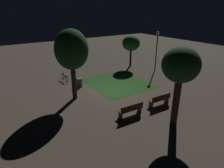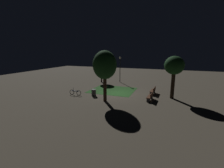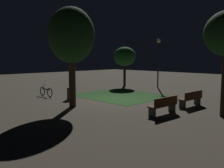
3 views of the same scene
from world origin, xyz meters
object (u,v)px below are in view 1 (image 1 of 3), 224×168
Objects in this scene: bench_back_row at (131,109)px; tree_back_left at (181,67)px; bench_path_side at (160,99)px; lamp_post_path_center at (157,44)px; tree_right_canopy at (131,43)px; bicycle at (65,77)px; tree_near_wall at (72,50)px; trash_bin at (79,82)px.

tree_back_left is (1.67, -2.25, 3.26)m from bench_back_row.
bench_path_side is 9.21m from lamp_post_path_center.
tree_back_left is (-1.13, -2.25, 3.26)m from bench_path_side.
tree_right_canopy is 9.13m from bicycle.
bicycle is at bearing 113.60° from bench_path_side.
bench_back_row is at bearing -66.52° from tree_near_wall.
tree_near_wall is 1.45× the size of tree_right_canopy.
trash_bin is at bearing 95.45° from bench_back_row.
bicycle is at bearing 79.06° from tree_near_wall.
lamp_post_path_center is 10.73m from bicycle.
tree_near_wall is 1.12× the size of tree_back_left.
tree_right_canopy is 4.66× the size of trash_bin.
tree_near_wall is at bearing -170.79° from lamp_post_path_center.
bench_path_side is at bearing -116.83° from tree_right_canopy.
tree_right_canopy is at bearing 63.17° from bench_path_side.
tree_back_left reaches higher than trash_bin.
tree_near_wall is 4.33m from trash_bin.
bench_path_side is 1.10× the size of bicycle.
bench_back_row is 0.48× the size of tree_right_canopy.
tree_back_left is 11.30m from lamp_post_path_center.
lamp_post_path_center is at bearing -2.03° from trash_bin.
bench_path_side is 10.87m from tree_right_canopy.
bicycle is at bearing 104.08° from tree_back_left.
tree_near_wall is 11.07m from lamp_post_path_center.
tree_back_left is at bearing -116.66° from bench_path_side.
tree_right_canopy is 2.30× the size of bicycle.
bench_back_row is at bearing -180.00° from bench_path_side.
trash_bin is (1.39, 2.10, -3.53)m from tree_near_wall.
tree_right_canopy is 0.78× the size of tree_back_left.
tree_back_left reaches higher than tree_right_canopy.
tree_near_wall reaches higher than trash_bin.
bench_path_side is (2.80, 0.00, 0.00)m from bench_back_row.
bench_back_row is 2.80m from bench_path_side.
tree_right_canopy is (4.79, 9.47, 2.38)m from bench_path_side.
bench_path_side is at bearing -63.05° from trash_bin.
trash_bin is 2.39m from bicycle.
tree_near_wall is 1.23× the size of lamp_post_path_center.
bicycle is (-1.18, 9.11, -0.14)m from bench_back_row.
lamp_post_path_center is (6.05, 6.45, 2.56)m from bench_path_side.
lamp_post_path_center reaches higher than tree_right_canopy.
tree_near_wall is at bearing 113.48° from bench_back_row.
tree_near_wall is (-4.84, 4.68, 3.45)m from bench_path_side.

